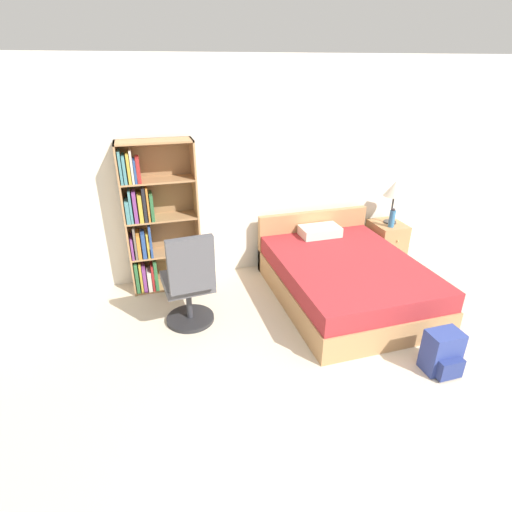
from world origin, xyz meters
TOP-DOWN VIEW (x-y plane):
  - ground_plane at (0.00, 0.00)m, footprint 14.00×14.00m
  - wall_back at (0.00, 3.23)m, footprint 9.00×0.06m
  - bookshelf at (-1.61, 3.01)m, footprint 0.82×0.32m
  - bed at (0.44, 2.16)m, footprint 1.49×1.99m
  - office_chair at (-1.34, 2.08)m, footprint 0.52×0.60m
  - nightstand at (1.47, 2.89)m, footprint 0.40×0.50m
  - table_lamp at (1.50, 2.90)m, footprint 0.28×0.28m
  - water_bottle at (1.43, 2.77)m, footprint 0.08×0.08m
  - backpack_blue at (0.69, 0.77)m, footprint 0.30×0.28m

SIDE VIEW (x-z plane):
  - ground_plane at x=0.00m, z-range 0.00..0.00m
  - backpack_blue at x=0.69m, z-range -0.01..0.39m
  - bed at x=0.44m, z-range -0.12..0.64m
  - nightstand at x=1.47m, z-range 0.00..0.54m
  - office_chair at x=-1.34m, z-range -0.04..1.03m
  - water_bottle at x=1.43m, z-range 0.54..0.78m
  - bookshelf at x=-1.61m, z-range -0.03..1.73m
  - table_lamp at x=1.50m, z-range 0.71..1.28m
  - wall_back at x=0.00m, z-range 0.00..2.60m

